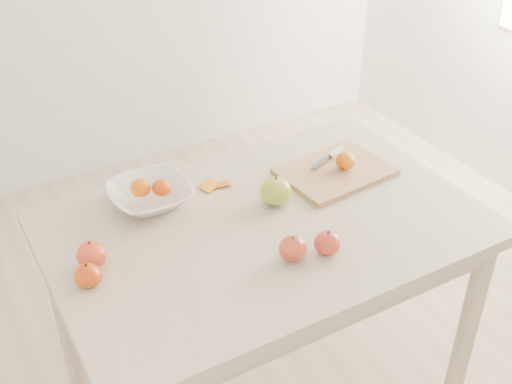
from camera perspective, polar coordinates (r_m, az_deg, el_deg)
table at (r=1.87m, az=0.77°, el=-5.06°), size 1.20×0.80×0.75m
cutting_board at (r=2.03m, az=7.03°, el=1.80°), size 0.35×0.27×0.02m
board_tangerine at (r=2.02m, az=7.95°, el=2.77°), size 0.06×0.06×0.05m
fruit_bowl at (r=1.89m, az=-9.36°, el=-0.28°), size 0.24×0.24×0.06m
bowl_tangerine_near at (r=1.88m, az=-10.25°, el=0.35°), size 0.06×0.06×0.05m
bowl_tangerine_far at (r=1.87m, az=-8.41°, el=0.40°), size 0.06×0.06×0.05m
orange_peel_a at (r=1.96m, az=-4.16°, el=0.45°), size 0.07×0.07×0.01m
orange_peel_b at (r=1.96m, az=-2.99°, el=0.63°), size 0.05×0.04×0.01m
paring_knife at (r=2.09m, az=6.97°, el=3.39°), size 0.16×0.08×0.01m
apple_green at (r=1.86m, az=1.79°, el=0.07°), size 0.09×0.09×0.08m
apple_red_d at (r=1.63m, az=-14.73°, el=-7.21°), size 0.07×0.07×0.06m
apple_red_e at (r=1.69m, az=6.35°, el=-4.52°), size 0.07×0.07×0.06m
apple_red_c at (r=1.66m, az=3.30°, el=-5.03°), size 0.07×0.07×0.07m
apple_red_b at (r=1.69m, az=-14.41°, el=-5.42°), size 0.08×0.08×0.07m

